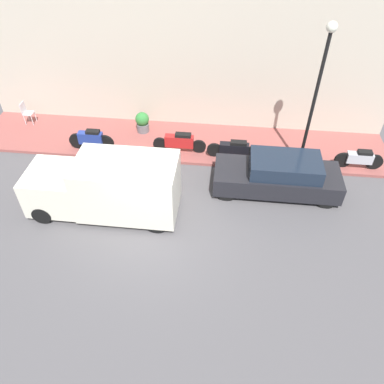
% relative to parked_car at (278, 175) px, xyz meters
% --- Properties ---
extents(ground_plane, '(60.00, 60.00, 0.00)m').
position_rel_parked_car_xyz_m(ground_plane, '(-2.32, 3.90, -0.67)').
color(ground_plane, '#514F51').
extents(sidewalk, '(2.89, 17.02, 0.12)m').
position_rel_parked_car_xyz_m(sidewalk, '(2.55, 3.90, -0.62)').
color(sidewalk, '#934C47').
rests_on(sidewalk, ground_plane).
extents(building_facade, '(0.30, 17.02, 6.69)m').
position_rel_parked_car_xyz_m(building_facade, '(4.15, 3.90, 2.67)').
color(building_facade, beige).
rests_on(building_facade, ground_plane).
extents(parked_car, '(1.64, 4.38, 1.40)m').
position_rel_parked_car_xyz_m(parked_car, '(0.00, 0.00, 0.00)').
color(parked_car, black).
rests_on(parked_car, ground_plane).
extents(delivery_van, '(1.84, 4.92, 2.07)m').
position_rel_parked_car_xyz_m(delivery_van, '(-1.66, 5.71, 0.37)').
color(delivery_van, silver).
rests_on(delivery_van, ground_plane).
extents(motorcycle_red, '(0.30, 2.13, 0.83)m').
position_rel_parked_car_xyz_m(motorcycle_red, '(1.84, 3.76, -0.11)').
color(motorcycle_red, '#B21E1E').
rests_on(motorcycle_red, sidewalk).
extents(scooter_silver, '(0.30, 1.78, 0.78)m').
position_rel_parked_car_xyz_m(scooter_silver, '(1.51, -3.13, -0.13)').
color(scooter_silver, '#B7B7BF').
rests_on(scooter_silver, sidewalk).
extents(motorcycle_blue, '(0.30, 1.83, 0.89)m').
position_rel_parked_car_xyz_m(motorcycle_blue, '(1.58, 7.30, -0.08)').
color(motorcycle_blue, navy).
rests_on(motorcycle_blue, sidewalk).
extents(motorcycle_black, '(0.30, 2.13, 0.76)m').
position_rel_parked_car_xyz_m(motorcycle_black, '(1.65, 1.58, -0.14)').
color(motorcycle_black, black).
rests_on(motorcycle_black, sidewalk).
extents(streetlamp, '(0.35, 0.35, 5.30)m').
position_rel_parked_car_xyz_m(streetlamp, '(1.51, -0.96, 2.91)').
color(streetlamp, black).
rests_on(streetlamp, sidewalk).
extents(potted_plant, '(0.58, 0.58, 0.89)m').
position_rel_parked_car_xyz_m(potted_plant, '(3.11, 5.54, -0.10)').
color(potted_plant, slate).
rests_on(potted_plant, sidewalk).
extents(cafe_chair, '(0.40, 0.40, 0.98)m').
position_rel_parked_car_xyz_m(cafe_chair, '(3.21, 10.74, 0.01)').
color(cafe_chair, silver).
rests_on(cafe_chair, sidewalk).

